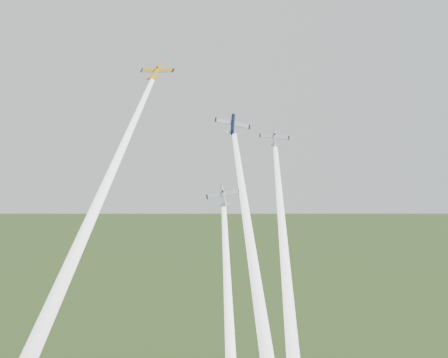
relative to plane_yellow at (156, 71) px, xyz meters
The scene contains 7 objects.
plane_yellow is the anchor object (origin of this frame).
smoke_trail_yellow 34.82m from the plane_yellow, 105.48° to the right, with size 2.48×2.48×63.24m, color white, non-canonical shape.
plane_navy 22.40m from the plane_yellow, 29.72° to the right, with size 7.32×7.26×1.15m, color #0D123B, non-canonical shape.
smoke_trail_navy 53.98m from the plane_yellow, 59.92° to the right, with size 2.48×2.48×64.08m, color white, non-canonical shape.
plane_silver_right 29.29m from the plane_yellow, ahead, with size 6.54×6.49×1.02m, color #B0B7BF, non-canonical shape.
smoke_trail_silver_right 51.47m from the plane_yellow, 42.84° to the right, with size 2.48×2.48×59.80m, color white, non-canonical shape.
plane_silver_low 32.71m from the plane_yellow, 42.58° to the right, with size 6.64×6.58×1.04m, color #ADB6BB, non-canonical shape.
Camera 1 is at (0.59, -115.63, 95.72)m, focal length 45.00 mm.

